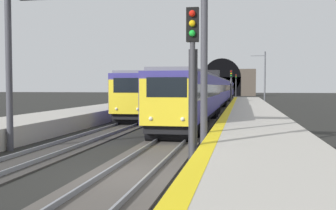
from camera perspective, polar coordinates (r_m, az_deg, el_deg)
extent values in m
plane|color=black|center=(12.92, -5.47, -10.01)|extent=(320.00, 320.00, 0.00)
cube|color=#ADA89E|center=(12.36, 13.70, -8.34)|extent=(112.00, 4.02, 0.98)
cube|color=yellow|center=(12.30, 5.47, -6.00)|extent=(112.00, 0.50, 0.01)
cube|color=#4C4742|center=(12.92, -5.47, -9.88)|extent=(160.00, 2.81, 0.06)
cube|color=gray|center=(13.10, -8.53, -9.25)|extent=(160.00, 0.07, 0.15)
cube|color=gray|center=(12.72, -2.32, -9.59)|extent=(160.00, 0.07, 0.15)
cube|color=gray|center=(14.41, -20.50, -8.29)|extent=(160.00, 0.07, 0.15)
cube|color=navy|center=(28.31, 3.42, 1.51)|extent=(18.53, 2.92, 2.64)
cube|color=black|center=(28.30, 3.42, 2.07)|extent=(17.79, 2.94, 0.81)
cube|color=slate|center=(28.31, 3.43, 4.39)|extent=(17.97, 2.49, 0.20)
cube|color=black|center=(28.38, 3.41, -1.52)|extent=(18.16, 2.58, 0.49)
cylinder|color=black|center=(20.39, 0.44, -4.05)|extent=(0.90, 2.58, 0.88)
cylinder|color=black|center=(22.15, 1.28, -3.51)|extent=(0.90, 2.58, 0.88)
cylinder|color=black|center=(34.69, 4.76, -1.27)|extent=(0.90, 2.58, 0.88)
cylinder|color=black|center=(36.48, 5.06, -1.07)|extent=(0.90, 2.58, 0.88)
cube|color=yellow|center=(19.13, -0.17, 0.38)|extent=(0.14, 2.69, 2.26)
cube|color=black|center=(19.07, -0.20, 2.53)|extent=(0.05, 1.96, 0.95)
sphere|color=#F2EACC|center=(18.99, 2.07, -2.00)|extent=(0.20, 0.20, 0.20)
sphere|color=#F2EACC|center=(19.28, -2.46, -1.93)|extent=(0.20, 0.20, 0.20)
cube|color=navy|center=(47.28, 6.26, 1.98)|extent=(18.53, 2.92, 2.64)
cube|color=black|center=(47.28, 6.26, 2.38)|extent=(17.79, 2.94, 0.75)
cube|color=slate|center=(47.29, 6.26, 3.70)|extent=(17.97, 2.49, 0.20)
cube|color=black|center=(47.33, 6.25, 0.17)|extent=(18.16, 2.58, 0.49)
cylinder|color=black|center=(39.15, 5.28, -0.82)|extent=(0.90, 2.58, 0.88)
cylinder|color=black|center=(40.94, 5.52, -0.66)|extent=(0.90, 2.58, 0.88)
cylinder|color=black|center=(53.75, 6.79, 0.13)|extent=(0.90, 2.58, 0.88)
cylinder|color=black|center=(55.54, 6.92, 0.22)|extent=(0.90, 2.58, 0.88)
cube|color=navy|center=(66.31, 7.47, 2.18)|extent=(18.53, 2.92, 2.64)
cube|color=black|center=(66.31, 7.47, 2.44)|extent=(17.79, 2.94, 0.79)
cube|color=slate|center=(66.31, 7.47, 3.41)|extent=(17.97, 2.49, 0.20)
cube|color=black|center=(66.34, 7.46, 0.89)|extent=(18.16, 2.58, 0.49)
cylinder|color=black|center=(58.24, 6.99, 0.33)|extent=(0.90, 2.58, 0.88)
cylinder|color=black|center=(60.03, 7.10, 0.40)|extent=(0.90, 2.58, 0.88)
cylinder|color=black|center=(72.67, 7.75, 0.80)|extent=(0.90, 2.58, 0.88)
cylinder|color=black|center=(74.47, 7.83, 0.84)|extent=(0.90, 2.58, 0.88)
cube|color=navy|center=(85.36, 8.14, 2.29)|extent=(18.53, 2.92, 2.64)
cube|color=black|center=(85.35, 8.14, 2.49)|extent=(17.79, 2.94, 0.85)
cube|color=slate|center=(85.36, 8.14, 3.24)|extent=(17.97, 2.49, 0.20)
cube|color=black|center=(85.38, 8.13, 1.28)|extent=(18.16, 2.58, 0.49)
cylinder|color=black|center=(77.26, 7.84, 0.91)|extent=(0.90, 2.58, 0.88)
cylinder|color=black|center=(79.05, 7.91, 0.95)|extent=(0.90, 2.58, 0.88)
cylinder|color=black|center=(91.72, 8.32, 1.19)|extent=(0.90, 2.58, 0.88)
cylinder|color=black|center=(93.52, 8.36, 1.21)|extent=(0.90, 2.58, 0.88)
cube|color=black|center=(47.30, 6.27, 4.37)|extent=(1.31, 1.69, 0.90)
cube|color=navy|center=(37.86, -1.79, 1.92)|extent=(20.34, 3.16, 2.83)
cube|color=black|center=(37.86, -1.79, 2.33)|extent=(19.53, 3.17, 0.89)
cube|color=slate|center=(37.87, -1.80, 4.21)|extent=(19.72, 2.73, 0.20)
cube|color=black|center=(37.92, -1.79, -0.48)|extent=(19.92, 2.82, 0.48)
cylinder|color=black|center=(29.04, -5.25, -2.07)|extent=(0.91, 2.54, 0.85)
cylinder|color=black|center=(30.78, -4.41, -1.80)|extent=(0.91, 2.54, 0.85)
cylinder|color=black|center=(45.15, 0.00, -0.35)|extent=(0.91, 2.54, 0.85)
cylinder|color=black|center=(46.92, 0.35, -0.24)|extent=(0.91, 2.54, 0.85)
cube|color=yellow|center=(27.94, -5.81, 1.17)|extent=(0.17, 2.63, 2.38)
cube|color=black|center=(27.88, -5.84, 2.79)|extent=(0.08, 1.92, 1.02)
sphere|color=#F2EACC|center=(27.73, -4.33, -0.58)|extent=(0.20, 0.20, 0.20)
sphere|color=#F2EACC|center=(28.12, -7.31, -0.55)|extent=(0.20, 0.20, 0.20)
cube|color=navy|center=(58.31, 2.54, 2.20)|extent=(20.34, 3.16, 2.83)
cube|color=black|center=(58.31, 2.54, 2.43)|extent=(19.53, 3.17, 0.96)
cube|color=slate|center=(58.32, 2.55, 3.69)|extent=(19.72, 2.73, 0.20)
cube|color=black|center=(58.35, 2.54, 0.64)|extent=(19.92, 2.82, 0.48)
cylinder|color=black|center=(49.73, 1.36, -0.07)|extent=(0.91, 2.54, 0.85)
cylinder|color=black|center=(51.52, 1.64, 0.02)|extent=(0.91, 2.54, 0.85)
cylinder|color=black|center=(65.21, 3.25, 0.59)|extent=(0.91, 2.54, 0.85)
cylinder|color=black|center=(67.00, 3.41, 0.64)|extent=(0.91, 2.54, 0.85)
cube|color=black|center=(58.33, 2.55, 4.23)|extent=(1.33, 1.67, 0.90)
cylinder|color=#38383D|center=(12.55, 3.47, -0.68)|extent=(0.16, 0.16, 4.20)
cube|color=black|center=(12.67, 3.51, 11.26)|extent=(0.20, 0.38, 1.05)
cube|color=#38383D|center=(12.69, 3.55, -0.65)|extent=(0.04, 0.28, 3.78)
sphere|color=red|center=(12.59, 3.44, 12.81)|extent=(0.20, 0.20, 0.20)
sphere|color=yellow|center=(12.55, 3.43, 11.46)|extent=(0.20, 0.20, 0.20)
sphere|color=green|center=(12.50, 3.43, 10.10)|extent=(0.20, 0.20, 0.20)
cylinder|color=#4C4C54|center=(56.11, 8.91, 1.82)|extent=(0.16, 0.16, 4.00)
cube|color=black|center=(56.13, 8.93, 4.40)|extent=(0.20, 0.38, 1.05)
cube|color=#4C4C54|center=(56.25, 8.91, 1.82)|extent=(0.04, 0.28, 3.60)
sphere|color=red|center=(56.01, 8.93, 4.73)|extent=(0.20, 0.20, 0.20)
sphere|color=yellow|center=(56.00, 8.92, 4.43)|extent=(0.20, 0.20, 0.20)
sphere|color=green|center=(55.99, 8.92, 4.12)|extent=(0.20, 0.20, 0.20)
cylinder|color=#38383D|center=(99.41, 9.59, 2.38)|extent=(0.16, 0.16, 4.66)
cube|color=black|center=(99.44, 9.60, 4.03)|extent=(0.20, 0.38, 1.05)
cube|color=#38383D|center=(99.55, 9.59, 2.38)|extent=(0.04, 0.28, 4.20)
sphere|color=red|center=(99.31, 9.61, 4.22)|extent=(0.20, 0.20, 0.20)
sphere|color=yellow|center=(99.31, 9.60, 4.04)|extent=(0.20, 0.20, 0.20)
sphere|color=green|center=(99.30, 9.60, 3.87)|extent=(0.20, 0.20, 0.20)
cylinder|color=#3F3F47|center=(18.90, -21.58, 4.61)|extent=(0.28, 0.28, 7.06)
cylinder|color=#3F3F47|center=(16.10, 5.12, 5.15)|extent=(0.28, 0.28, 7.06)
cube|color=#51473D|center=(116.30, 7.64, 3.17)|extent=(2.27, 18.95, 7.63)
cube|color=black|center=(115.11, 7.60, 2.61)|extent=(0.12, 10.61, 5.34)
cylinder|color=black|center=(115.14, 7.61, 3.93)|extent=(0.12, 10.61, 10.61)
cylinder|color=#595B60|center=(58.68, 13.54, 3.63)|extent=(0.22, 0.22, 7.71)
cylinder|color=#595B60|center=(58.79, 12.59, 6.81)|extent=(0.08, 2.00, 0.08)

